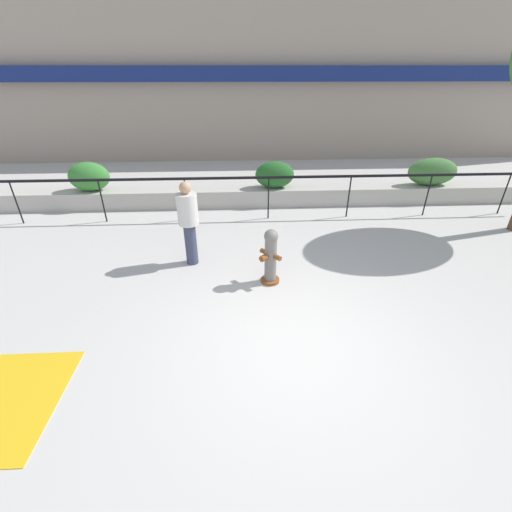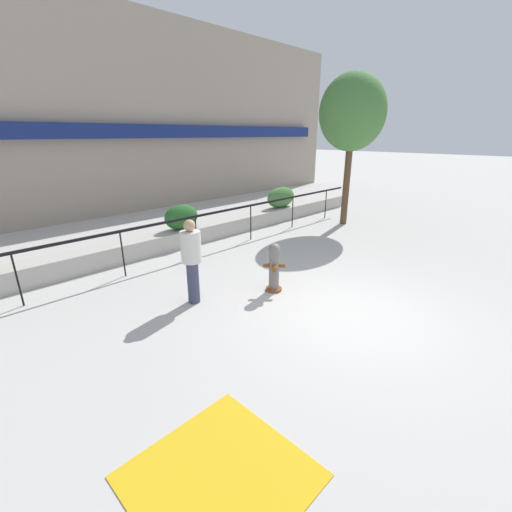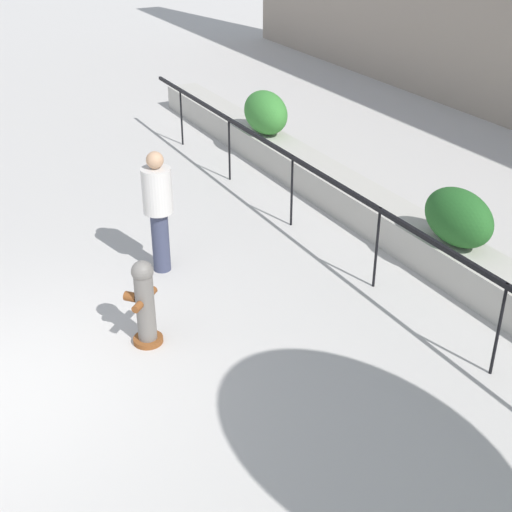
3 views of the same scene
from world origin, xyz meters
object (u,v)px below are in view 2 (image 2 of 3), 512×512
object	(u,v)px
fire_hydrant	(274,267)
hedge_bush_2	(281,197)
hedge_bush_1	(181,217)
street_tree	(353,113)
pedestrian	(192,257)

from	to	relation	value
fire_hydrant	hedge_bush_2	bearing A→B (deg)	39.35
hedge_bush_1	hedge_bush_2	distance (m)	4.64
hedge_bush_1	street_tree	xyz separation A→B (m)	(5.82, -2.15, 3.05)
hedge_bush_1	fire_hydrant	distance (m)	4.25
hedge_bush_1	pedestrian	size ratio (longest dim) A/B	0.64
hedge_bush_2	street_tree	size ratio (longest dim) A/B	0.28
street_tree	pedestrian	bearing A→B (deg)	-170.94
street_tree	pedestrian	xyz separation A→B (m)	(-7.86, -1.25, -2.94)
fire_hydrant	pedestrian	size ratio (longest dim) A/B	0.62
fire_hydrant	pedestrian	world-z (taller)	pedestrian
hedge_bush_1	fire_hydrant	bearing A→B (deg)	-96.70
hedge_bush_2	fire_hydrant	xyz separation A→B (m)	(-5.14, -4.21, -0.35)
hedge_bush_1	pedestrian	bearing A→B (deg)	-120.93
hedge_bush_1	street_tree	size ratio (longest dim) A/B	0.21
street_tree	pedestrian	world-z (taller)	street_tree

